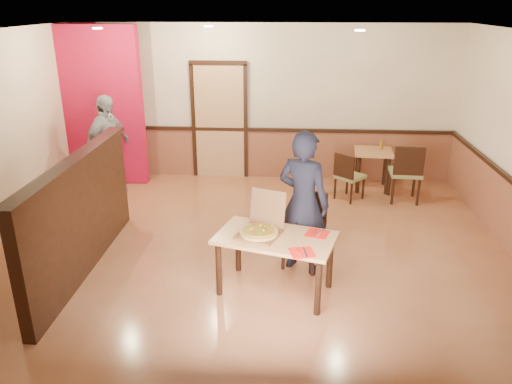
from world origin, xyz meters
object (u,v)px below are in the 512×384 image
passerby (108,145)px  diner (303,203)px  diner_chair (306,226)px  pizza_box (261,229)px  main_table (275,245)px  side_chair_right (406,171)px  side_chair_left (348,175)px  side_table (373,160)px  condiment (381,145)px

passerby → diner: bearing=-104.2°
diner_chair → pizza_box: 0.86m
main_table → side_chair_right: (2.05, 2.88, -0.05)m
side_chair_right → side_chair_left: bearing=0.9°
side_table → condiment: (0.14, 0.08, 0.25)m
main_table → side_table: bearing=81.5°
side_chair_left → condiment: size_ratio=5.40×
main_table → diner_chair: size_ratio=1.55×
side_chair_right → side_table: size_ratio=1.41×
side_chair_left → side_chair_right: bearing=-139.2°
side_table → diner: bearing=-113.6°
diner_chair → condiment: bearing=84.8°
main_table → side_chair_left: bearing=85.2°
diner_chair → diner: bearing=-87.8°
side_chair_right → diner: (-1.74, -2.34, 0.35)m
side_table → pizza_box: pizza_box is taller
side_chair_right → pizza_box: size_ratio=1.61×
side_table → diner: size_ratio=0.40×
side_table → passerby: (-4.55, -0.53, 0.33)m
passerby → condiment: (4.69, 0.61, -0.08)m
side_table → passerby: passerby is taller
passerby → side_chair_right: bearing=-68.4°
diner → passerby: diner is taller
diner_chair → diner: 0.41m
passerby → pizza_box: passerby is taller
main_table → pizza_box: (-0.17, 0.05, 0.16)m
side_chair_right → passerby: bearing=1.6°
passerby → condiment: 4.73m
main_table → pizza_box: bearing=-178.8°
side_chair_left → diner: (-0.80, -2.37, 0.44)m
main_table → condiment: bearing=80.2°
diner → diner_chair: bearing=-80.9°
side_table → passerby: 4.59m
passerby → side_chair_left: bearing=-68.3°
diner_chair → passerby: bearing=165.5°
side_chair_left → diner: diner is taller
main_table → condiment: (1.74, 3.58, 0.19)m
condiment → passerby: bearing=-172.6°
main_table → side_chair_right: size_ratio=1.46×
diner_chair → side_table: 3.09m
condiment → diner: bearing=-115.2°
main_table → side_table: 3.86m
diner_chair → condiment: 3.23m
diner_chair → diner: diner is taller
side_chair_right → condiment: (-0.31, 0.70, 0.23)m
side_chair_left → passerby: passerby is taller
side_chair_right → main_table: bearing=57.2°
main_table → passerby: (-2.94, 2.97, 0.26)m
diner_chair → condiment: (1.39, 2.90, 0.26)m
side_chair_right → pizza_box: bearing=54.6°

